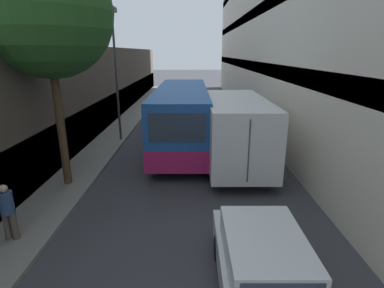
% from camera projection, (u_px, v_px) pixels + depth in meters
% --- Properties ---
extents(ground_plane, '(150.00, 150.00, 0.00)m').
position_uv_depth(ground_plane, '(189.00, 155.00, 14.75)').
color(ground_plane, '#38383D').
extents(sidewalk_left, '(1.76, 60.00, 0.14)m').
position_uv_depth(sidewalk_left, '(97.00, 154.00, 14.72)').
color(sidewalk_left, gray).
rests_on(sidewalk_left, ground_plane).
extents(building_left_shopfront, '(2.40, 60.00, 5.18)m').
position_uv_depth(building_left_shopfront, '(50.00, 108.00, 14.04)').
color(building_left_shopfront, '#51473D').
rests_on(building_left_shopfront, ground_plane).
extents(car_hatchback, '(1.75, 4.30, 1.45)m').
position_uv_depth(car_hatchback, '(263.00, 270.00, 5.91)').
color(car_hatchback, silver).
rests_on(car_hatchback, ground_plane).
extents(bus, '(2.58, 10.05, 3.09)m').
position_uv_depth(bus, '(181.00, 116.00, 15.77)').
color(bus, '#1E519E').
rests_on(bus, ground_plane).
extents(box_truck, '(2.46, 8.69, 2.97)m').
position_uv_depth(box_truck, '(232.00, 125.00, 13.91)').
color(box_truck, silver).
rests_on(box_truck, ground_plane).
extents(pedestrian, '(0.36, 0.34, 1.54)m').
position_uv_depth(pedestrian, '(6.00, 211.00, 7.65)').
color(pedestrian, brown).
rests_on(pedestrian, sidewalk_left).
extents(street_lamp, '(0.36, 0.80, 6.88)m').
position_uv_depth(street_lamp, '(113.00, 51.00, 15.52)').
color(street_lamp, '#38383D').
rests_on(street_lamp, sidewalk_left).
extents(street_tree_left, '(4.25, 4.25, 8.07)m').
position_uv_depth(street_tree_left, '(45.00, 12.00, 9.51)').
color(street_tree_left, '#4C3823').
rests_on(street_tree_left, sidewalk_left).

